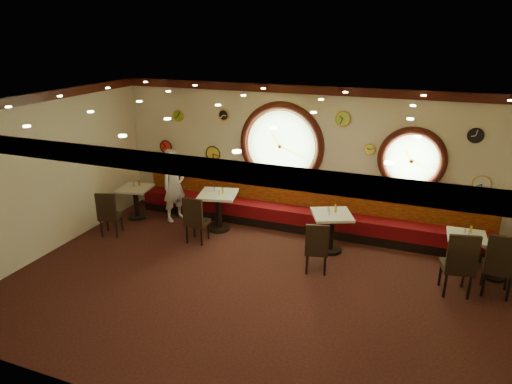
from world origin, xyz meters
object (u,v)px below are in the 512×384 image
(chair_b, at_px, (195,217))
(condiment_b_bottle, at_px, (222,190))
(condiment_e_bottle, at_px, (505,241))
(condiment_a_salt, at_px, (134,184))
(chair_a, at_px, (108,211))
(table_e, at_px, (498,258))
(chair_d, at_px, (460,260))
(condiment_d_bottle, at_px, (471,229))
(chair_c, at_px, (317,245))
(waiter, at_px, (174,185))
(condiment_c_pepper, at_px, (329,213))
(table_d, at_px, (465,249))
(condiment_e_salt, at_px, (497,242))
(condiment_c_salt, at_px, (328,209))
(chair_e, at_px, (500,261))
(condiment_c_bottle, at_px, (336,208))
(condiment_d_pepper, at_px, (469,233))
(condiment_b_pepper, at_px, (219,193))
(condiment_b_salt, at_px, (214,189))
(condiment_a_pepper, at_px, (134,185))
(condiment_a_bottle, at_px, (139,183))
(condiment_e_pepper, at_px, (502,244))
(condiment_d_salt, at_px, (465,231))
(table_b, at_px, (218,207))
(table_c, at_px, (331,228))

(chair_b, distance_m, condiment_b_bottle, 0.94)
(condiment_e_bottle, bearing_deg, condiment_a_salt, 179.77)
(chair_a, bearing_deg, condiment_b_bottle, 11.85)
(table_e, relative_size, condiment_e_bottle, 5.29)
(chair_d, bearing_deg, condiment_d_bottle, 67.80)
(chair_c, relative_size, chair_d, 0.86)
(chair_d, height_order, waiter, waiter)
(condiment_c_pepper, bearing_deg, table_d, 4.11)
(condiment_e_bottle, bearing_deg, condiment_e_salt, -153.40)
(condiment_c_salt, bearing_deg, chair_d, -21.53)
(table_d, relative_size, chair_e, 1.03)
(condiment_c_pepper, xyz_separation_m, condiment_c_bottle, (0.09, 0.18, 0.04))
(condiment_c_pepper, height_order, condiment_b_bottle, condiment_b_bottle)
(table_e, height_order, chair_d, chair_d)
(condiment_c_pepper, bearing_deg, condiment_d_pepper, 3.59)
(condiment_b_pepper, relative_size, waiter, 0.06)
(chair_e, xyz_separation_m, condiment_c_pepper, (-3.02, 0.55, 0.22))
(condiment_b_salt, relative_size, condiment_d_bottle, 0.58)
(condiment_b_bottle, bearing_deg, condiment_d_pepper, -1.16)
(chair_b, height_order, waiter, waiter)
(condiment_a_salt, height_order, condiment_c_salt, condiment_c_salt)
(condiment_a_pepper, bearing_deg, chair_b, -19.62)
(chair_b, height_order, condiment_d_bottle, chair_b)
(condiment_d_bottle, xyz_separation_m, condiment_e_salt, (0.44, -0.16, -0.11))
(condiment_c_bottle, bearing_deg, chair_d, -22.51)
(condiment_a_bottle, distance_m, condiment_e_pepper, 7.77)
(condiment_c_salt, xyz_separation_m, condiment_d_pepper, (2.62, -0.03, -0.09))
(chair_e, distance_m, condiment_a_pepper, 7.78)
(table_e, bearing_deg, condiment_d_bottle, 158.69)
(chair_a, distance_m, condiment_d_salt, 7.24)
(table_e, xyz_separation_m, condiment_c_salt, (-3.15, 0.09, 0.47))
(table_d, height_order, chair_d, chair_d)
(chair_b, xyz_separation_m, condiment_d_pepper, (5.27, 0.73, 0.20))
(condiment_b_pepper, bearing_deg, condiment_e_bottle, 0.68)
(condiment_b_bottle, bearing_deg, condiment_c_salt, -1.63)
(waiter, bearing_deg, condiment_a_pepper, 126.10)
(condiment_a_salt, bearing_deg, chair_e, -5.72)
(condiment_a_pepper, distance_m, condiment_b_bottle, 2.27)
(condiment_b_salt, xyz_separation_m, condiment_c_pepper, (2.69, -0.34, -0.04))
(chair_b, xyz_separation_m, condiment_a_bottle, (-1.94, 0.83, 0.25))
(table_e, relative_size, chair_c, 1.24)
(condiment_b_salt, bearing_deg, table_b, -35.90)
(chair_c, bearing_deg, condiment_b_salt, 142.99)
(condiment_c_salt, distance_m, condiment_d_pepper, 2.62)
(chair_b, height_order, chair_c, chair_b)
(condiment_d_salt, relative_size, condiment_e_salt, 0.90)
(table_c, xyz_separation_m, condiment_c_pepper, (-0.04, -0.09, 0.36))
(condiment_a_salt, xyz_separation_m, condiment_e_bottle, (7.96, -0.03, -0.09))
(chair_b, bearing_deg, chair_a, -171.22)
(table_b, relative_size, condiment_d_pepper, 9.68)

